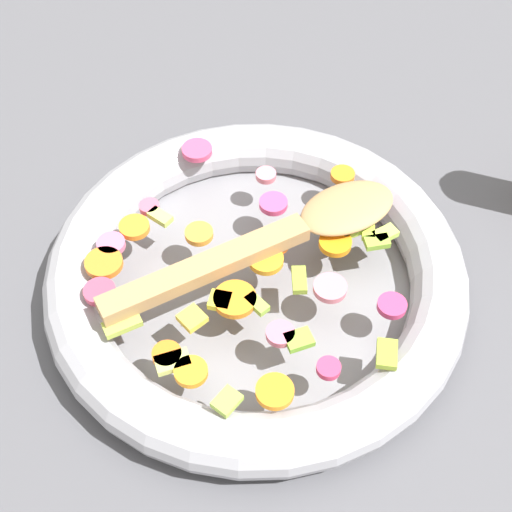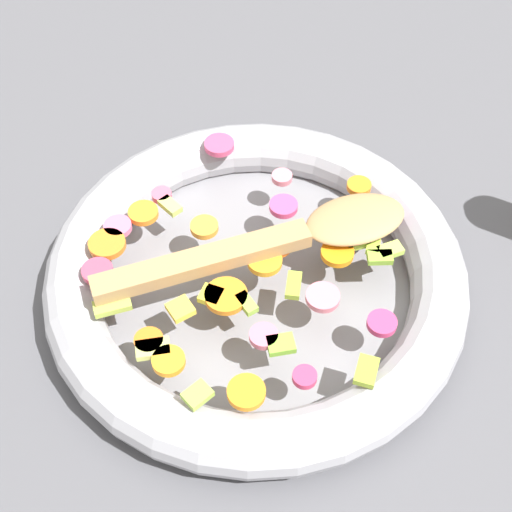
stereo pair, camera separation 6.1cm
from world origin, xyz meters
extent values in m
plane|color=#4C4C51|center=(0.00, 0.00, 0.00)|extent=(4.00, 4.00, 0.00)
cylinder|color=slate|center=(0.00, 0.00, 0.01)|extent=(0.32, 0.32, 0.01)
torus|color=#9E9EA5|center=(0.00, 0.00, 0.03)|extent=(0.37, 0.37, 0.05)
cylinder|color=orange|center=(-0.01, -0.02, 0.05)|extent=(0.03, 0.03, 0.01)
cylinder|color=orange|center=(-0.01, 0.12, 0.05)|extent=(0.03, 0.03, 0.01)
cylinder|color=orange|center=(-0.05, -0.05, 0.05)|extent=(0.04, 0.04, 0.01)
cylinder|color=orange|center=(-0.02, 0.05, 0.05)|extent=(0.04, 0.04, 0.01)
cylinder|color=orange|center=(0.10, 0.09, 0.05)|extent=(0.04, 0.04, 0.01)
cylinder|color=orange|center=(0.10, 0.04, 0.05)|extent=(0.04, 0.04, 0.01)
cylinder|color=orange|center=(-0.01, -0.12, 0.05)|extent=(0.03, 0.03, 0.01)
cylinder|color=orange|center=(-0.03, 0.12, 0.05)|extent=(0.03, 0.03, 0.01)
cylinder|color=orange|center=(-0.01, 0.00, 0.05)|extent=(0.04, 0.04, 0.01)
cylinder|color=orange|center=(0.05, 0.01, 0.05)|extent=(0.03, 0.03, 0.01)
cylinder|color=orange|center=(-0.09, 0.09, 0.05)|extent=(0.03, 0.03, 0.01)
cube|color=#BBD45E|center=(0.09, 0.02, 0.05)|extent=(0.02, 0.01, 0.01)
cube|color=#BDC660|center=(-0.01, 0.12, 0.05)|extent=(0.03, 0.03, 0.01)
cube|color=#92AD31|center=(-0.14, 0.02, 0.05)|extent=(0.03, 0.03, 0.01)
cube|color=#92AD33|center=(-0.05, 0.00, 0.05)|extent=(0.03, 0.03, 0.01)
cube|color=#B5D751|center=(-0.08, -0.09, 0.05)|extent=(0.02, 0.02, 0.01)
cube|color=#8ABE39|center=(-0.07, -0.07, 0.05)|extent=(0.02, 0.02, 0.01)
cube|color=#A8CE3B|center=(-0.06, -0.08, 0.05)|extent=(0.02, 0.03, 0.01)
cube|color=#9AC044|center=(-0.07, 0.12, 0.05)|extent=(0.02, 0.02, 0.01)
cube|color=#95C242|center=(-0.03, 0.04, 0.05)|extent=(0.02, 0.01, 0.01)
cube|color=#7FC237|center=(-0.08, 0.05, 0.05)|extent=(0.03, 0.03, 0.01)
cube|color=#A6BA45|center=(0.04, 0.12, 0.05)|extent=(0.03, 0.03, 0.01)
cube|color=#9BC13B|center=(-0.05, -0.07, 0.05)|extent=(0.02, 0.02, 0.01)
cylinder|color=#CC3769|center=(-0.12, -0.02, 0.05)|extent=(0.03, 0.03, 0.01)
cylinder|color=#C6415D|center=(0.08, 0.11, 0.05)|extent=(0.04, 0.04, 0.01)
cylinder|color=#CD365F|center=(-0.11, 0.05, 0.05)|extent=(0.02, 0.02, 0.01)
cylinder|color=#E4658B|center=(0.11, 0.07, 0.05)|extent=(0.03, 0.03, 0.01)
cylinder|color=#DA6882|center=(-0.06, 0.05, 0.05)|extent=(0.03, 0.03, 0.01)
cylinder|color=#D6576F|center=(0.11, 0.02, 0.05)|extent=(0.02, 0.02, 0.01)
cylinder|color=#D5456E|center=(0.12, -0.07, 0.05)|extent=(0.04, 0.04, 0.01)
cylinder|color=pink|center=(0.05, -0.08, 0.05)|extent=(0.03, 0.03, 0.01)
cylinder|color=#E2467D|center=(0.02, -0.06, 0.05)|extent=(0.03, 0.03, 0.01)
cylinder|color=pink|center=(-0.07, -0.01, 0.05)|extent=(0.03, 0.03, 0.01)
cylinder|color=#DC4468|center=(-0.04, -0.12, 0.05)|extent=(0.03, 0.03, 0.01)
cube|color=yellow|center=(0.00, 0.08, 0.05)|extent=(0.02, 0.02, 0.01)
cube|color=gold|center=(-0.01, 0.06, 0.05)|extent=(0.02, 0.02, 0.01)
cube|color=#A87F51|center=(0.02, 0.04, 0.06)|extent=(0.09, 0.18, 0.01)
ellipsoid|color=#A87F51|center=(-0.04, -0.08, 0.06)|extent=(0.09, 0.10, 0.01)
camera|label=1|loc=(-0.23, 0.30, 0.53)|focal=50.00mm
camera|label=2|loc=(-0.28, 0.26, 0.53)|focal=50.00mm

